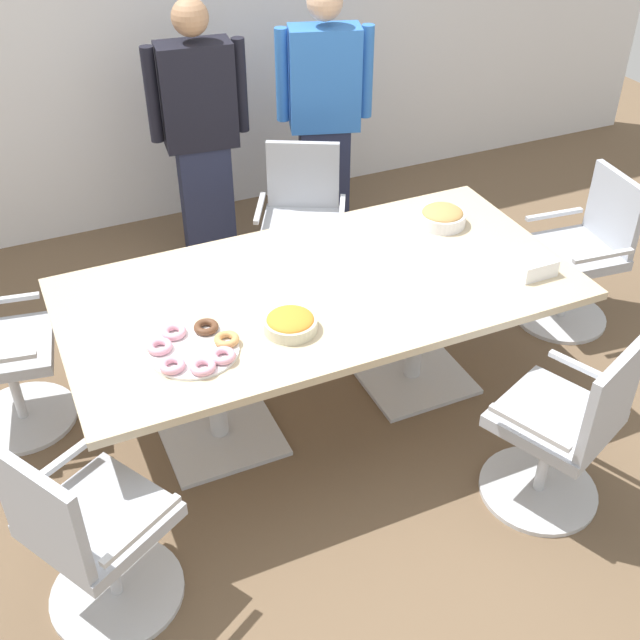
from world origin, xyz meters
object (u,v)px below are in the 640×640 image
object	(u,v)px
office_chair_4	(302,230)
person_standing_1	(324,117)
snack_bowl_chips_orange	(290,322)
donut_platter	(195,349)
office_chair_1	(91,538)
conference_table	(320,307)
office_chair_2	(564,433)
napkin_pile	(531,264)
office_chair_3	(580,259)
person_standing_0	(201,134)
snack_bowl_cookies	(442,216)

from	to	relation	value
office_chair_4	person_standing_1	size ratio (longest dim) A/B	0.54
snack_bowl_chips_orange	donut_platter	bearing A→B (deg)	177.41
office_chair_4	office_chair_1	bearing A→B (deg)	75.49
conference_table	office_chair_1	world-z (taller)	office_chair_1
person_standing_1	snack_bowl_chips_orange	size ratio (longest dim) A/B	7.21
office_chair_4	office_chair_2	bearing A→B (deg)	126.70
snack_bowl_chips_orange	office_chair_4	bearing A→B (deg)	65.14
conference_table	napkin_pile	world-z (taller)	napkin_pile
napkin_pile	person_standing_1	bearing A→B (deg)	96.77
office_chair_3	office_chair_4	size ratio (longest dim) A/B	1.00
conference_table	donut_platter	world-z (taller)	donut_platter
person_standing_0	office_chair_3	bearing A→B (deg)	144.58
snack_bowl_chips_orange	napkin_pile	distance (m)	1.23
snack_bowl_cookies	office_chair_3	bearing A→B (deg)	-10.62
conference_table	person_standing_1	distance (m)	1.78
office_chair_2	snack_bowl_cookies	xyz separation A→B (m)	(0.13, 1.28, 0.39)
office_chair_4	snack_bowl_chips_orange	size ratio (longest dim) A/B	3.89
conference_table	office_chair_3	world-z (taller)	office_chair_3
office_chair_1	donut_platter	world-z (taller)	office_chair_1
office_chair_4	snack_bowl_chips_orange	xyz separation A→B (m)	(-0.62, -1.34, 0.38)
office_chair_2	office_chair_3	xyz separation A→B (m)	(1.00, 1.12, 0.00)
donut_platter	napkin_pile	size ratio (longest dim) A/B	2.05
conference_table	donut_platter	bearing A→B (deg)	-160.34
office_chair_2	snack_bowl_chips_orange	distance (m)	1.27
office_chair_1	office_chair_3	world-z (taller)	same
person_standing_1	snack_bowl_chips_orange	bearing A→B (deg)	79.02
conference_table	office_chair_2	xyz separation A→B (m)	(0.70, -1.01, -0.22)
person_standing_0	snack_bowl_cookies	distance (m)	1.66
office_chair_2	napkin_pile	distance (m)	0.85
conference_table	office_chair_4	bearing A→B (deg)	71.42
office_chair_2	donut_platter	xyz separation A→B (m)	(-1.38, 0.76, 0.36)
office_chair_2	office_chair_3	world-z (taller)	same
conference_table	snack_bowl_chips_orange	size ratio (longest dim) A/B	10.25
office_chair_3	office_chair_4	distance (m)	1.65
office_chair_3	person_standing_0	size ratio (longest dim) A/B	0.54
office_chair_4	snack_bowl_chips_orange	world-z (taller)	office_chair_4
person_standing_0	snack_bowl_cookies	bearing A→B (deg)	128.51
person_standing_0	snack_bowl_cookies	size ratio (longest dim) A/B	6.75
office_chair_4	person_standing_0	bearing A→B (deg)	-28.05
donut_platter	conference_table	bearing A→B (deg)	19.66
conference_table	person_standing_0	bearing A→B (deg)	91.70
person_standing_0	napkin_pile	distance (m)	2.23
person_standing_0	donut_platter	bearing A→B (deg)	78.29
office_chair_2	office_chair_4	bearing A→B (deg)	76.16
office_chair_4	napkin_pile	xyz separation A→B (m)	(0.61, -1.38, 0.39)
person_standing_0	person_standing_1	world-z (taller)	person_standing_1
person_standing_0	person_standing_1	bearing A→B (deg)	-179.11
person_standing_1	office_chair_2	bearing A→B (deg)	106.34
conference_table	person_standing_0	distance (m)	1.69
office_chair_2	snack_bowl_chips_orange	bearing A→B (deg)	119.12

